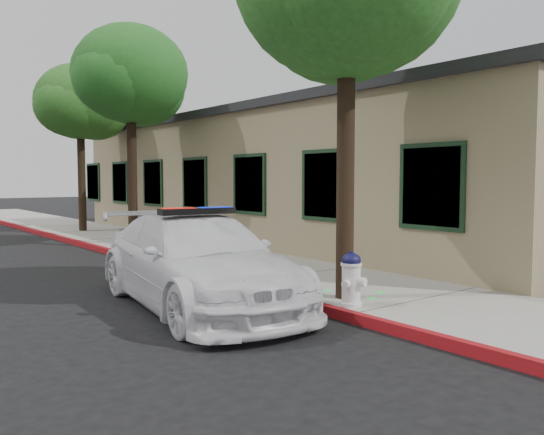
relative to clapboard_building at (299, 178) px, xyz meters
The scene contains 8 objects.
ground 11.42m from the clapboard_building, 126.62° to the right, with size 120.00×120.00×0.00m, color black.
sidewalk 8.13m from the clapboard_building, 130.31° to the right, with size 3.20×60.00×0.15m, color gray.
red_curb 9.18m from the clapboard_building, 137.85° to the right, with size 0.14×60.00×0.16m, color maroon.
clapboard_building is the anchor object (origin of this frame).
police_car 10.42m from the clapboard_building, 139.80° to the right, with size 2.79×5.46×1.64m.
fire_hydrant 10.83m from the clapboard_building, 126.27° to the right, with size 0.48×0.42×0.84m.
street_tree_mid 6.38m from the clapboard_building, 168.43° to the left, with size 3.57×3.39×6.47m.
street_tree_far 8.62m from the clapboard_building, 130.04° to the left, with size 3.56×3.28×6.21m.
Camera 1 is at (-5.77, -5.52, 2.10)m, focal length 36.65 mm.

